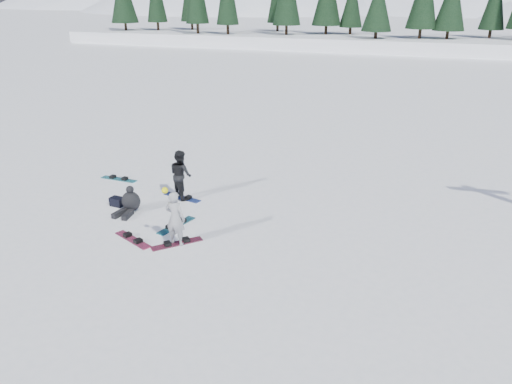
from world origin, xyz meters
TOP-DOWN VIEW (x-y plane):
  - ground at (0.00, 0.00)m, footprint 420.00×420.00m
  - alpine_backdrop at (-11.72, 189.17)m, footprint 412.50×227.00m
  - snowboarder_woman at (-1.12, -1.34)m, footprint 0.61×0.42m
  - snowboarder_man at (-2.62, 1.82)m, footprint 1.06×1.00m
  - seated_rider at (-3.65, 0.18)m, footprint 0.64×1.05m
  - gear_bag at (-4.35, 0.44)m, footprint 0.48×0.34m
  - snowboard_woman at (-1.12, -1.33)m, footprint 1.23×1.29m
  - snowboard_man at (-2.62, 1.82)m, footprint 1.52×0.61m
  - snowboard_loose_b at (-2.45, -1.56)m, footprint 1.48×0.87m
  - snowboard_loose_a at (-1.72, -0.27)m, footprint 0.62×1.52m
  - snowboard_loose_c at (-5.79, 2.62)m, footprint 1.51×0.33m

SIDE VIEW (x-z plane):
  - alpine_backdrop at x=-11.72m, z-range -40.57..12.63m
  - ground at x=0.00m, z-range 0.00..0.00m
  - snowboard_woman at x=-1.12m, z-range 0.00..0.03m
  - snowboard_man at x=-2.62m, z-range 0.00..0.03m
  - snowboard_loose_b at x=-2.45m, z-range 0.00..0.03m
  - snowboard_loose_a at x=-1.72m, z-range 0.00..0.03m
  - snowboard_loose_c at x=-5.79m, z-range 0.00..0.03m
  - gear_bag at x=-4.35m, z-range 0.00..0.30m
  - seated_rider at x=-3.65m, z-range -0.10..0.79m
  - snowboarder_woman at x=-1.12m, z-range -0.06..1.72m
  - snowboarder_man at x=-2.62m, z-range 0.00..1.74m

